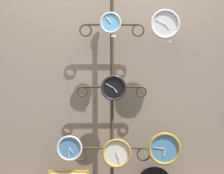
{
  "coord_description": "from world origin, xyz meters",
  "views": [
    {
      "loc": [
        -0.02,
        -2.55,
        1.26
      ],
      "look_at": [
        0.0,
        0.36,
        1.16
      ],
      "focal_mm": 50.0,
      "sensor_mm": 36.0,
      "label": 1
    }
  ],
  "objects_px": {
    "clock_top_right": "(165,24)",
    "clock_top_center": "(111,23)",
    "display_stand": "(112,138)",
    "clock_bottom_right": "(164,149)",
    "clock_bottom_left": "(70,148)",
    "clock_middle_center": "(114,88)",
    "clock_bottom_center": "(117,153)"
  },
  "relations": [
    {
      "from": "clock_top_center",
      "to": "clock_bottom_right",
      "type": "distance_m",
      "value": 1.26
    },
    {
      "from": "clock_bottom_right",
      "to": "clock_bottom_left",
      "type": "bearing_deg",
      "value": 179.5
    },
    {
      "from": "clock_bottom_center",
      "to": "clock_bottom_right",
      "type": "xyz_separation_m",
      "value": [
        0.44,
        -0.0,
        0.04
      ]
    },
    {
      "from": "display_stand",
      "to": "clock_bottom_right",
      "type": "relative_size",
      "value": 6.63
    },
    {
      "from": "display_stand",
      "to": "clock_bottom_center",
      "type": "distance_m",
      "value": 0.17
    },
    {
      "from": "clock_top_center",
      "to": "display_stand",
      "type": "bearing_deg",
      "value": 82.62
    },
    {
      "from": "clock_top_center",
      "to": "clock_bottom_right",
      "type": "xyz_separation_m",
      "value": [
        0.5,
        -0.0,
        -1.16
      ]
    },
    {
      "from": "clock_top_center",
      "to": "clock_bottom_left",
      "type": "bearing_deg",
      "value": 179.31
    },
    {
      "from": "clock_bottom_center",
      "to": "clock_top_right",
      "type": "bearing_deg",
      "value": -0.48
    },
    {
      "from": "clock_bottom_center",
      "to": "clock_top_center",
      "type": "bearing_deg",
      "value": 177.27
    },
    {
      "from": "clock_bottom_right",
      "to": "clock_middle_center",
      "type": "bearing_deg",
      "value": 176.55
    },
    {
      "from": "clock_bottom_center",
      "to": "clock_bottom_right",
      "type": "bearing_deg",
      "value": -0.05
    },
    {
      "from": "clock_top_right",
      "to": "clock_bottom_left",
      "type": "distance_m",
      "value": 1.44
    },
    {
      "from": "clock_top_center",
      "to": "clock_top_right",
      "type": "distance_m",
      "value": 0.5
    },
    {
      "from": "clock_top_right",
      "to": "clock_top_center",
      "type": "bearing_deg",
      "value": 179.27
    },
    {
      "from": "clock_bottom_center",
      "to": "clock_bottom_right",
      "type": "distance_m",
      "value": 0.44
    },
    {
      "from": "clock_top_center",
      "to": "clock_top_right",
      "type": "height_order",
      "value": "clock_top_right"
    },
    {
      "from": "clock_top_right",
      "to": "clock_bottom_left",
      "type": "xyz_separation_m",
      "value": [
        -0.88,
        0.01,
        -1.14
      ]
    },
    {
      "from": "clock_bottom_left",
      "to": "clock_bottom_right",
      "type": "distance_m",
      "value": 0.88
    },
    {
      "from": "display_stand",
      "to": "clock_bottom_right",
      "type": "xyz_separation_m",
      "value": [
        0.48,
        -0.11,
        -0.08
      ]
    },
    {
      "from": "clock_middle_center",
      "to": "clock_bottom_center",
      "type": "height_order",
      "value": "clock_middle_center"
    },
    {
      "from": "clock_middle_center",
      "to": "clock_bottom_center",
      "type": "bearing_deg",
      "value": -46.55
    },
    {
      "from": "clock_bottom_left",
      "to": "clock_bottom_center",
      "type": "bearing_deg",
      "value": -0.95
    },
    {
      "from": "clock_top_right",
      "to": "clock_bottom_left",
      "type": "height_order",
      "value": "clock_top_right"
    },
    {
      "from": "clock_middle_center",
      "to": "clock_bottom_left",
      "type": "xyz_separation_m",
      "value": [
        -0.41,
        -0.02,
        -0.56
      ]
    },
    {
      "from": "display_stand",
      "to": "clock_bottom_left",
      "type": "distance_m",
      "value": 0.41
    },
    {
      "from": "clock_top_right",
      "to": "clock_middle_center",
      "type": "bearing_deg",
      "value": 176.13
    },
    {
      "from": "clock_bottom_left",
      "to": "clock_bottom_right",
      "type": "xyz_separation_m",
      "value": [
        0.88,
        -0.01,
        -0.0
      ]
    },
    {
      "from": "display_stand",
      "to": "clock_bottom_center",
      "type": "relative_size",
      "value": 7.4
    },
    {
      "from": "clock_top_right",
      "to": "clock_bottom_left",
      "type": "relative_size",
      "value": 1.13
    },
    {
      "from": "clock_middle_center",
      "to": "clock_bottom_right",
      "type": "height_order",
      "value": "clock_middle_center"
    },
    {
      "from": "clock_bottom_right",
      "to": "clock_top_center",
      "type": "bearing_deg",
      "value": 179.65
    }
  ]
}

